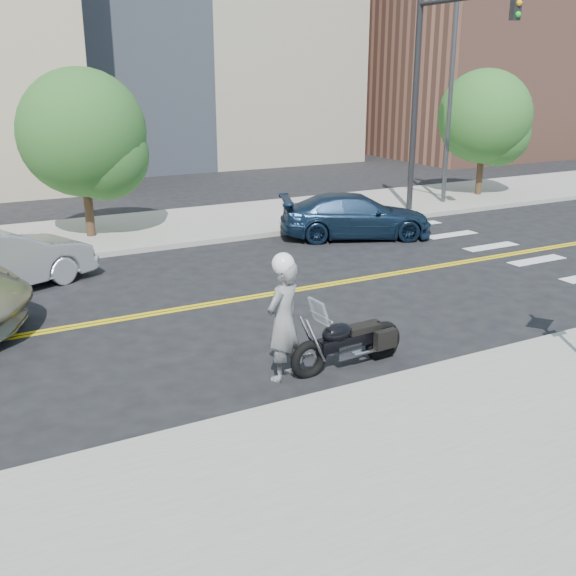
{
  "coord_description": "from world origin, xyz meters",
  "views": [
    {
      "loc": [
        -5.14,
        -12.98,
        4.79
      ],
      "look_at": [
        0.18,
        -3.08,
        1.2
      ],
      "focal_mm": 42.0,
      "sensor_mm": 36.0,
      "label": 1
    }
  ],
  "objects": [
    {
      "name": "sidewalk_far",
      "position": [
        0.0,
        7.5,
        0.07
      ],
      "size": [
        60.0,
        5.0,
        0.15
      ],
      "primitive_type": "cube",
      "color": "#9E9B91",
      "rests_on": "ground_plane"
    },
    {
      "name": "tree_far_b",
      "position": [
        14.37,
        7.14,
        3.18
      ],
      "size": [
        3.61,
        3.61,
        5.0
      ],
      "rotation": [
        0.0,
        0.0,
        0.41
      ],
      "color": "#382619",
      "rests_on": "ground"
    },
    {
      "name": "parked_car_blue",
      "position": [
        6.19,
        3.75,
        0.66
      ],
      "size": [
        4.95,
        3.48,
        1.33
      ],
      "primitive_type": "imported",
      "rotation": [
        0.0,
        0.0,
        1.18
      ],
      "color": "#182C48",
      "rests_on": "ground"
    },
    {
      "name": "building_right",
      "position": [
        26.0,
        20.0,
        6.0
      ],
      "size": [
        14.0,
        12.0,
        12.0
      ],
      "primitive_type": "cube",
      "color": "#8C5947",
      "rests_on": "ground_plane"
    },
    {
      "name": "sidewalk_near",
      "position": [
        0.0,
        -7.5,
        0.07
      ],
      "size": [
        60.0,
        5.0,
        0.15
      ],
      "primitive_type": "cube",
      "color": "#9E9B91",
      "rests_on": "ground_plane"
    },
    {
      "name": "tree_far_a",
      "position": [
        -1.01,
        7.17,
        3.16
      ],
      "size": [
        3.65,
        3.65,
        4.99
      ],
      "rotation": [
        0.0,
        0.0,
        -0.2
      ],
      "color": "#382619",
      "rests_on": "ground"
    },
    {
      "name": "lamp_post",
      "position": [
        12.0,
        6.5,
        4.15
      ],
      "size": [
        0.16,
        0.16,
        8.0
      ],
      "primitive_type": "cylinder",
      "color": "#4C4C51",
      "rests_on": "sidewalk_far"
    },
    {
      "name": "ground_plane",
      "position": [
        0.0,
        0.0,
        0.0
      ],
      "size": [
        120.0,
        120.0,
        0.0
      ],
      "primitive_type": "plane",
      "color": "black",
      "rests_on": "ground"
    },
    {
      "name": "motorcycle",
      "position": [
        0.78,
        -4.14,
        0.66
      ],
      "size": [
        2.19,
        0.77,
        1.32
      ],
      "primitive_type": null,
      "rotation": [
        0.0,
        0.0,
        0.05
      ],
      "color": "black",
      "rests_on": "ground"
    },
    {
      "name": "traffic_light",
      "position": [
        10.0,
        5.08,
        4.67
      ],
      "size": [
        0.28,
        4.5,
        7.0
      ],
      "color": "black",
      "rests_on": "sidewalk_far"
    },
    {
      "name": "motorcyclist",
      "position": [
        -0.41,
        -4.03,
        1.06
      ],
      "size": [
        0.87,
        0.76,
        2.13
      ],
      "rotation": [
        0.0,
        0.0,
        3.61
      ],
      "color": "#A9A8AD",
      "rests_on": "ground"
    }
  ]
}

